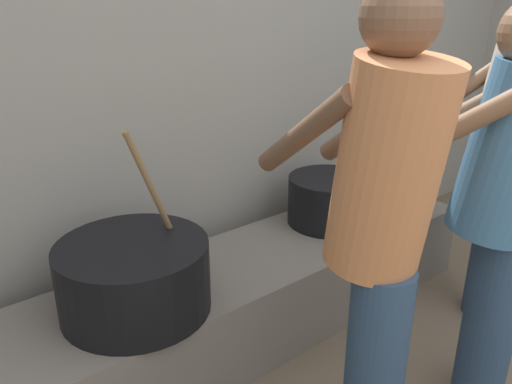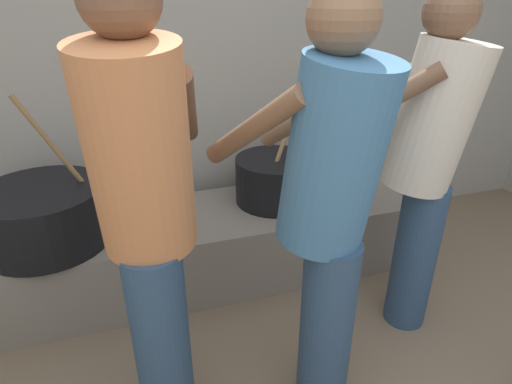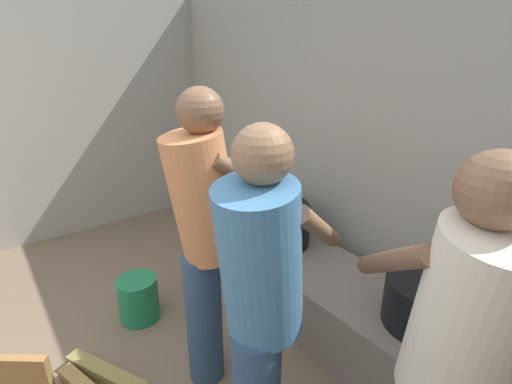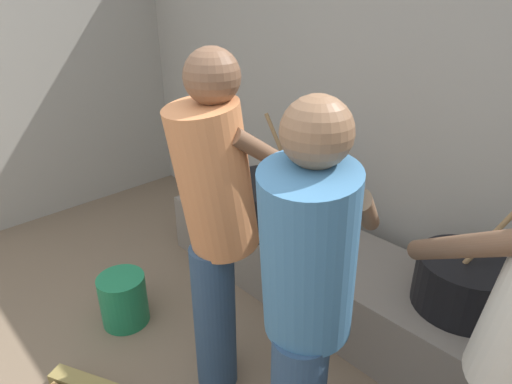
{
  "view_description": "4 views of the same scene",
  "coord_description": "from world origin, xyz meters",
  "px_view_note": "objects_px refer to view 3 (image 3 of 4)",
  "views": [
    {
      "loc": [
        -1.47,
        0.2,
        1.57
      ],
      "look_at": [
        -0.41,
        1.49,
        0.93
      ],
      "focal_mm": 35.39,
      "sensor_mm": 36.0,
      "label": 1
    },
    {
      "loc": [
        -0.32,
        -0.17,
        1.54
      ],
      "look_at": [
        0.09,
        1.13,
        0.88
      ],
      "focal_mm": 29.63,
      "sensor_mm": 36.0,
      "label": 2
    },
    {
      "loc": [
        1.24,
        0.2,
        1.81
      ],
      "look_at": [
        -0.46,
        1.48,
        0.98
      ],
      "focal_mm": 26.98,
      "sensor_mm": 36.0,
      "label": 3
    },
    {
      "loc": [
        1.01,
        0.02,
        1.84
      ],
      "look_at": [
        -0.33,
        1.29,
        0.96
      ],
      "focal_mm": 30.95,
      "sensor_mm": 36.0,
      "label": 4
    }
  ],
  "objects_px": {
    "cook_in_blue_shirt": "(261,300)",
    "cooking_pot_secondary": "(270,223)",
    "bucket_green_plastic": "(138,299)",
    "cook_in_orange_shirt": "(205,229)",
    "cooking_pot_main": "(429,302)",
    "cook_in_cream_shirt": "(457,365)"
  },
  "relations": [
    {
      "from": "bucket_green_plastic",
      "to": "cook_in_blue_shirt",
      "type": "bearing_deg",
      "value": 2.9
    },
    {
      "from": "bucket_green_plastic",
      "to": "cook_in_cream_shirt",
      "type": "bearing_deg",
      "value": 10.54
    },
    {
      "from": "cooking_pot_secondary",
      "to": "bucket_green_plastic",
      "type": "bearing_deg",
      "value": -105.28
    },
    {
      "from": "cook_in_cream_shirt",
      "to": "bucket_green_plastic",
      "type": "distance_m",
      "value": 2.07
    },
    {
      "from": "cook_in_cream_shirt",
      "to": "cooking_pot_main",
      "type": "bearing_deg",
      "value": 122.05
    },
    {
      "from": "cook_in_orange_shirt",
      "to": "bucket_green_plastic",
      "type": "distance_m",
      "value": 1.07
    },
    {
      "from": "cooking_pot_main",
      "to": "cook_in_orange_shirt",
      "type": "distance_m",
      "value": 1.22
    },
    {
      "from": "cooking_pot_main",
      "to": "bucket_green_plastic",
      "type": "bearing_deg",
      "value": -144.68
    },
    {
      "from": "cooking_pot_secondary",
      "to": "cook_in_blue_shirt",
      "type": "xyz_separation_m",
      "value": [
        1.04,
        -0.89,
        0.34
      ]
    },
    {
      "from": "cooking_pot_main",
      "to": "bucket_green_plastic",
      "type": "height_order",
      "value": "cooking_pot_main"
    },
    {
      "from": "cooking_pot_secondary",
      "to": "bucket_green_plastic",
      "type": "distance_m",
      "value": 1.07
    },
    {
      "from": "cook_in_blue_shirt",
      "to": "cooking_pot_secondary",
      "type": "bearing_deg",
      "value": 139.5
    },
    {
      "from": "cooking_pot_main",
      "to": "bucket_green_plastic",
      "type": "xyz_separation_m",
      "value": [
        -1.47,
        -1.04,
        -0.39
      ]
    },
    {
      "from": "cook_in_blue_shirt",
      "to": "bucket_green_plastic",
      "type": "bearing_deg",
      "value": -177.1
    },
    {
      "from": "cook_in_cream_shirt",
      "to": "bucket_green_plastic",
      "type": "xyz_separation_m",
      "value": [
        -1.9,
        -0.35,
        -0.74
      ]
    },
    {
      "from": "cook_in_orange_shirt",
      "to": "cooking_pot_main",
      "type": "bearing_deg",
      "value": 49.43
    },
    {
      "from": "cook_in_cream_shirt",
      "to": "bucket_green_plastic",
      "type": "height_order",
      "value": "cook_in_cream_shirt"
    },
    {
      "from": "cook_in_blue_shirt",
      "to": "bucket_green_plastic",
      "type": "relative_size",
      "value": 5.05
    },
    {
      "from": "cook_in_cream_shirt",
      "to": "cook_in_orange_shirt",
      "type": "bearing_deg",
      "value": -170.75
    },
    {
      "from": "cooking_pot_secondary",
      "to": "cook_in_orange_shirt",
      "type": "bearing_deg",
      "value": -60.08
    },
    {
      "from": "cook_in_blue_shirt",
      "to": "bucket_green_plastic",
      "type": "height_order",
      "value": "cook_in_blue_shirt"
    },
    {
      "from": "cook_in_orange_shirt",
      "to": "bucket_green_plastic",
      "type": "bearing_deg",
      "value": -167.36
    }
  ]
}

